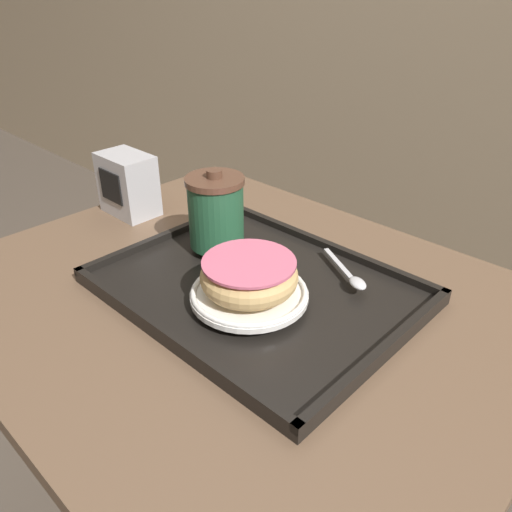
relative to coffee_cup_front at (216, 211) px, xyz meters
name	(u,v)px	position (x,y,z in m)	size (l,w,h in m)	color
cafe_table	(237,374)	(0.10, -0.05, -0.26)	(0.87, 0.71, 0.72)	brown
serving_tray	(256,288)	(0.12, -0.03, -0.08)	(0.46, 0.35, 0.02)	black
coffee_cup_front	(216,211)	(0.00, 0.00, 0.00)	(0.10, 0.10, 0.13)	#235638
plate_with_chocolate_donut	(249,293)	(0.15, -0.08, -0.05)	(0.17, 0.17, 0.01)	white
donut_chocolate_glazed	(249,275)	(0.15, -0.08, -0.02)	(0.14, 0.14, 0.05)	#DBB270
spoon	(352,278)	(0.23, 0.06, -0.06)	(0.12, 0.08, 0.01)	silver
napkin_dispenser	(128,184)	(-0.26, 0.00, -0.02)	(0.11, 0.08, 0.12)	#B7B7BC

